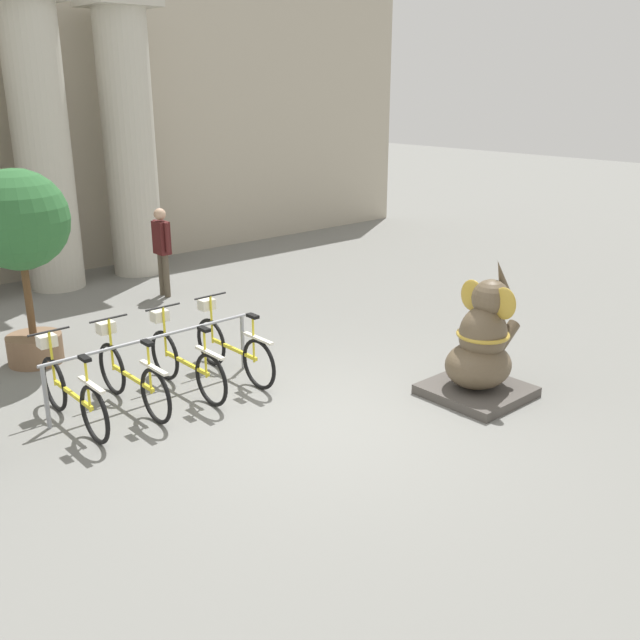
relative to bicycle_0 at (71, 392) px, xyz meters
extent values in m
plane|color=slate|center=(2.18, -1.85, -0.40)|extent=(60.00, 60.00, 0.00)
cube|color=#B2A893|center=(2.18, 6.75, 2.60)|extent=(20.00, 0.20, 6.00)
cylinder|color=#BCB7A8|center=(2.18, 5.75, 2.10)|extent=(0.99, 0.99, 5.00)
cylinder|color=#BCB7A8|center=(3.88, 5.75, 2.10)|extent=(0.99, 0.99, 5.00)
cube|color=#BCB7A8|center=(3.88, 5.75, 4.68)|extent=(1.24, 1.24, 0.16)
cylinder|color=gray|center=(-0.25, 0.10, -0.02)|extent=(0.05, 0.05, 0.75)
cylinder|color=gray|center=(2.42, 0.10, -0.02)|extent=(0.05, 0.05, 0.75)
cylinder|color=gray|center=(1.08, 0.10, 0.35)|extent=(2.77, 0.04, 0.04)
torus|color=black|center=(0.00, 0.50, -0.07)|extent=(0.05, 0.66, 0.66)
torus|color=black|center=(0.00, -0.58, -0.07)|extent=(0.05, 0.66, 0.66)
cube|color=yellow|center=(0.00, -0.04, -0.02)|extent=(0.04, 0.98, 0.04)
cube|color=silver|center=(0.00, -0.58, 0.28)|extent=(0.06, 0.55, 0.03)
cylinder|color=yellow|center=(0.00, -0.48, 0.23)|extent=(0.03, 0.03, 0.59)
cube|color=black|center=(0.00, -0.48, 0.54)|extent=(0.08, 0.18, 0.04)
cylinder|color=yellow|center=(0.00, 0.46, 0.26)|extent=(0.03, 0.03, 0.66)
cylinder|color=black|center=(0.00, 0.46, 0.59)|extent=(0.48, 0.03, 0.03)
cube|color=silver|center=(0.00, 0.56, 0.45)|extent=(0.20, 0.16, 0.14)
torus|color=black|center=(0.72, 0.49, -0.07)|extent=(0.05, 0.66, 0.66)
torus|color=black|center=(0.72, -0.59, -0.07)|extent=(0.05, 0.66, 0.66)
cube|color=yellow|center=(0.72, -0.05, -0.02)|extent=(0.04, 0.98, 0.04)
cube|color=silver|center=(0.72, -0.59, 0.28)|extent=(0.06, 0.55, 0.03)
cylinder|color=yellow|center=(0.72, -0.49, 0.23)|extent=(0.03, 0.03, 0.59)
cube|color=black|center=(0.72, -0.49, 0.54)|extent=(0.08, 0.18, 0.04)
cylinder|color=yellow|center=(0.72, 0.45, 0.26)|extent=(0.03, 0.03, 0.66)
cylinder|color=black|center=(0.72, 0.45, 0.59)|extent=(0.48, 0.03, 0.03)
cube|color=silver|center=(0.72, 0.55, 0.45)|extent=(0.20, 0.16, 0.14)
torus|color=black|center=(1.44, 0.46, -0.07)|extent=(0.05, 0.66, 0.66)
torus|color=black|center=(1.44, -0.62, -0.07)|extent=(0.05, 0.66, 0.66)
cube|color=yellow|center=(1.44, -0.08, -0.02)|extent=(0.04, 0.98, 0.04)
cube|color=silver|center=(1.44, -0.62, 0.28)|extent=(0.06, 0.55, 0.03)
cylinder|color=yellow|center=(1.44, -0.52, 0.23)|extent=(0.03, 0.03, 0.59)
cube|color=black|center=(1.44, -0.52, 0.54)|extent=(0.08, 0.18, 0.04)
cylinder|color=yellow|center=(1.44, 0.42, 0.26)|extent=(0.03, 0.03, 0.66)
cylinder|color=black|center=(1.44, 0.42, 0.59)|extent=(0.48, 0.03, 0.03)
cube|color=silver|center=(1.44, 0.52, 0.45)|extent=(0.20, 0.16, 0.14)
torus|color=black|center=(2.17, 0.48, -0.07)|extent=(0.05, 0.66, 0.66)
torus|color=black|center=(2.17, -0.60, -0.07)|extent=(0.05, 0.66, 0.66)
cube|color=yellow|center=(2.17, -0.06, -0.02)|extent=(0.04, 0.98, 0.04)
cube|color=silver|center=(2.17, -0.60, 0.28)|extent=(0.06, 0.55, 0.03)
cylinder|color=yellow|center=(2.17, -0.50, 0.23)|extent=(0.03, 0.03, 0.59)
cube|color=black|center=(2.17, -0.50, 0.54)|extent=(0.08, 0.18, 0.04)
cylinder|color=yellow|center=(2.17, 0.44, 0.26)|extent=(0.03, 0.03, 0.66)
cylinder|color=black|center=(2.17, 0.44, 0.59)|extent=(0.48, 0.03, 0.03)
cube|color=silver|center=(2.17, 0.54, 0.45)|extent=(0.20, 0.16, 0.14)
cube|color=#4C4742|center=(4.06, -2.54, -0.34)|extent=(1.13, 1.13, 0.12)
ellipsoid|color=brown|center=(4.06, -2.54, 0.00)|extent=(0.87, 0.77, 0.56)
ellipsoid|color=brown|center=(4.11, -2.54, 0.39)|extent=(0.62, 0.56, 0.72)
sphere|color=brown|center=(4.21, -2.54, 0.82)|extent=(0.46, 0.46, 0.46)
ellipsoid|color=#B79333|center=(4.15, -2.31, 0.82)|extent=(0.08, 0.33, 0.39)
ellipsoid|color=#B79333|center=(4.15, -2.77, 0.82)|extent=(0.08, 0.33, 0.39)
cone|color=brown|center=(4.41, -2.54, 1.02)|extent=(0.39, 0.16, 0.58)
cylinder|color=brown|center=(4.39, -2.41, 0.31)|extent=(0.46, 0.15, 0.41)
cylinder|color=brown|center=(4.39, -2.67, 0.31)|extent=(0.46, 0.15, 0.41)
torus|color=#B79333|center=(4.11, -2.54, 0.39)|extent=(0.64, 0.64, 0.05)
cylinder|color=brown|center=(3.39, 3.95, -0.01)|extent=(0.11, 0.11, 0.78)
cylinder|color=brown|center=(3.39, 3.78, -0.01)|extent=(0.11, 0.11, 0.78)
cube|color=#4C1919|center=(3.39, 3.87, 0.67)|extent=(0.20, 0.32, 0.59)
sphere|color=tan|center=(3.39, 3.87, 1.09)|extent=(0.21, 0.21, 0.21)
cylinder|color=#4C1919|center=(3.39, 4.07, 0.70)|extent=(0.07, 0.07, 0.53)
cylinder|color=#4C1919|center=(3.39, 3.67, 0.70)|extent=(0.07, 0.07, 0.53)
cylinder|color=brown|center=(0.40, 2.18, -0.20)|extent=(0.74, 0.74, 0.40)
cylinder|color=brown|center=(0.40, 2.18, 0.53)|extent=(0.10, 0.10, 1.07)
sphere|color=#2D6633|center=(0.40, 2.18, 1.59)|extent=(1.33, 1.33, 1.33)
camera|label=1|loc=(-2.76, -7.30, 3.27)|focal=40.00mm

